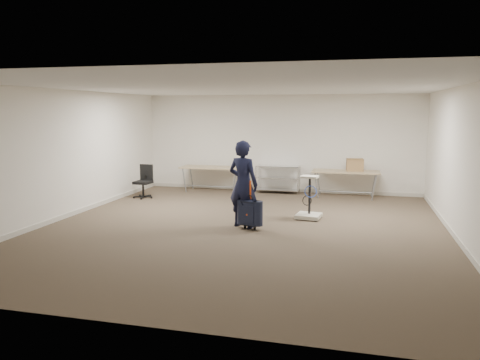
# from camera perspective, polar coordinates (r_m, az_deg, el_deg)

# --- Properties ---
(ground) EXTENTS (9.00, 9.00, 0.00)m
(ground) POSITION_cam_1_polar(r_m,az_deg,el_deg) (9.49, 0.35, -5.86)
(ground) COLOR #473B2B
(ground) RESTS_ON ground
(room_shell) EXTENTS (8.00, 9.00, 9.00)m
(room_shell) POSITION_cam_1_polar(r_m,az_deg,el_deg) (10.79, 2.12, -3.84)
(room_shell) COLOR white
(room_shell) RESTS_ON ground
(folding_table_left) EXTENTS (1.80, 0.75, 0.73)m
(folding_table_left) POSITION_cam_1_polar(r_m,az_deg,el_deg) (13.62, -3.42, 1.40)
(folding_table_left) COLOR #947C5A
(folding_table_left) RESTS_ON ground
(folding_table_right) EXTENTS (1.80, 0.75, 0.73)m
(folding_table_right) POSITION_cam_1_polar(r_m,az_deg,el_deg) (12.99, 12.77, 0.87)
(folding_table_right) COLOR #947C5A
(folding_table_right) RESTS_ON ground
(wire_shelf) EXTENTS (1.22, 0.47, 0.80)m
(wire_shelf) POSITION_cam_1_polar(r_m,az_deg,el_deg) (13.45, 4.65, 0.28)
(wire_shelf) COLOR silver
(wire_shelf) RESTS_ON ground
(person) EXTENTS (0.74, 0.59, 1.76)m
(person) POSITION_cam_1_polar(r_m,az_deg,el_deg) (9.41, 0.39, -0.50)
(person) COLOR black
(person) RESTS_ON ground
(suitcase) EXTENTS (0.41, 0.31, 0.98)m
(suitcase) POSITION_cam_1_polar(r_m,az_deg,el_deg) (9.32, 1.21, -4.01)
(suitcase) COLOR black
(suitcase) RESTS_ON ground
(office_chair) EXTENTS (0.54, 0.54, 0.89)m
(office_chair) POSITION_cam_1_polar(r_m,az_deg,el_deg) (12.96, -11.64, -0.93)
(office_chair) COLOR black
(office_chair) RESTS_ON ground
(equipment_cart) EXTENTS (0.58, 0.58, 0.95)m
(equipment_cart) POSITION_cam_1_polar(r_m,az_deg,el_deg) (10.34, 8.39, -3.34)
(equipment_cart) COLOR beige
(equipment_cart) RESTS_ON ground
(cardboard_box) EXTENTS (0.47, 0.37, 0.33)m
(cardboard_box) POSITION_cam_1_polar(r_m,az_deg,el_deg) (13.04, 13.83, 1.81)
(cardboard_box) COLOR #8E6242
(cardboard_box) RESTS_ON folding_table_right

